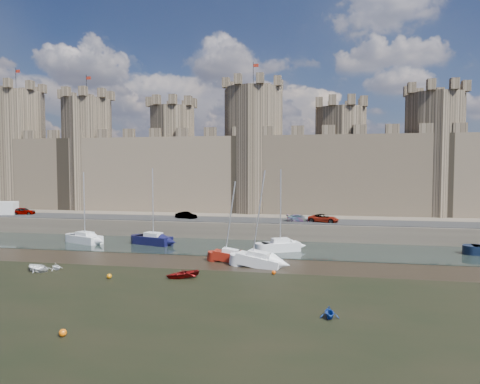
{
  "coord_description": "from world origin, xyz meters",
  "views": [
    {
      "loc": [
        14.52,
        -31.8,
        10.69
      ],
      "look_at": [
        4.38,
        22.0,
        7.63
      ],
      "focal_mm": 32.0,
      "sensor_mm": 36.0,
      "label": 1
    }
  ],
  "objects_px": {
    "van": "(0,208)",
    "sailboat_4": "(230,255)",
    "car_2": "(299,218)",
    "car_3": "(323,218)",
    "car_0": "(23,211)",
    "sailboat_0": "(85,238)",
    "car_1": "(186,215)",
    "sailboat_1": "(153,239)",
    "sailboat_5": "(259,260)",
    "sailboat_2": "(280,245)"
  },
  "relations": [
    {
      "from": "car_0",
      "to": "car_2",
      "type": "bearing_deg",
      "value": -103.64
    },
    {
      "from": "car_1",
      "to": "car_3",
      "type": "xyz_separation_m",
      "value": [
        21.75,
        -0.59,
        0.05
      ]
    },
    {
      "from": "car_2",
      "to": "car_3",
      "type": "height_order",
      "value": "car_3"
    },
    {
      "from": "car_1",
      "to": "sailboat_1",
      "type": "height_order",
      "value": "sailboat_1"
    },
    {
      "from": "sailboat_5",
      "to": "sailboat_1",
      "type": "bearing_deg",
      "value": 159.18
    },
    {
      "from": "sailboat_1",
      "to": "sailboat_2",
      "type": "relative_size",
      "value": 1.01
    },
    {
      "from": "van",
      "to": "sailboat_0",
      "type": "height_order",
      "value": "sailboat_0"
    },
    {
      "from": "car_2",
      "to": "van",
      "type": "bearing_deg",
      "value": 89.75
    },
    {
      "from": "car_2",
      "to": "car_3",
      "type": "bearing_deg",
      "value": -93.62
    },
    {
      "from": "car_1",
      "to": "sailboat_0",
      "type": "height_order",
      "value": "sailboat_0"
    },
    {
      "from": "sailboat_1",
      "to": "sailboat_5",
      "type": "height_order",
      "value": "sailboat_1"
    },
    {
      "from": "sailboat_1",
      "to": "sailboat_4",
      "type": "relative_size",
      "value": 1.15
    },
    {
      "from": "van",
      "to": "sailboat_4",
      "type": "height_order",
      "value": "sailboat_4"
    },
    {
      "from": "sailboat_0",
      "to": "sailboat_2",
      "type": "relative_size",
      "value": 0.96
    },
    {
      "from": "car_0",
      "to": "sailboat_2",
      "type": "relative_size",
      "value": 0.37
    },
    {
      "from": "sailboat_1",
      "to": "sailboat_4",
      "type": "xyz_separation_m",
      "value": [
        12.7,
        -8.23,
        -0.13
      ]
    },
    {
      "from": "van",
      "to": "sailboat_0",
      "type": "bearing_deg",
      "value": -37.74
    },
    {
      "from": "van",
      "to": "sailboat_5",
      "type": "height_order",
      "value": "sailboat_5"
    },
    {
      "from": "car_0",
      "to": "car_1",
      "type": "height_order",
      "value": "car_0"
    },
    {
      "from": "car_3",
      "to": "sailboat_0",
      "type": "distance_m",
      "value": 34.87
    },
    {
      "from": "sailboat_4",
      "to": "sailboat_5",
      "type": "bearing_deg",
      "value": -27.06
    },
    {
      "from": "sailboat_0",
      "to": "sailboat_4",
      "type": "bearing_deg",
      "value": 3.65
    },
    {
      "from": "car_2",
      "to": "car_3",
      "type": "relative_size",
      "value": 0.86
    },
    {
      "from": "sailboat_5",
      "to": "car_1",
      "type": "bearing_deg",
      "value": 137.24
    },
    {
      "from": "car_0",
      "to": "car_3",
      "type": "bearing_deg",
      "value": -103.79
    },
    {
      "from": "sailboat_1",
      "to": "sailboat_5",
      "type": "bearing_deg",
      "value": -16.19
    },
    {
      "from": "sailboat_5",
      "to": "van",
      "type": "bearing_deg",
      "value": 169.01
    },
    {
      "from": "car_2",
      "to": "van",
      "type": "height_order",
      "value": "van"
    },
    {
      "from": "car_1",
      "to": "sailboat_2",
      "type": "distance_m",
      "value": 20.15
    },
    {
      "from": "car_2",
      "to": "sailboat_0",
      "type": "height_order",
      "value": "sailboat_0"
    },
    {
      "from": "sailboat_0",
      "to": "sailboat_4",
      "type": "xyz_separation_m",
      "value": [
        22.71,
        -7.57,
        -0.09
      ]
    },
    {
      "from": "van",
      "to": "sailboat_1",
      "type": "distance_m",
      "value": 33.73
    },
    {
      "from": "car_3",
      "to": "van",
      "type": "bearing_deg",
      "value": 101.25
    },
    {
      "from": "car_3",
      "to": "sailboat_4",
      "type": "distance_m",
      "value": 20.82
    },
    {
      "from": "sailboat_0",
      "to": "sailboat_1",
      "type": "relative_size",
      "value": 0.95
    },
    {
      "from": "sailboat_0",
      "to": "sailboat_1",
      "type": "xyz_separation_m",
      "value": [
        10.0,
        0.67,
        0.04
      ]
    },
    {
      "from": "sailboat_0",
      "to": "sailboat_1",
      "type": "height_order",
      "value": "sailboat_1"
    },
    {
      "from": "car_3",
      "to": "sailboat_4",
      "type": "height_order",
      "value": "sailboat_4"
    },
    {
      "from": "sailboat_4",
      "to": "sailboat_5",
      "type": "relative_size",
      "value": 0.88
    },
    {
      "from": "sailboat_1",
      "to": "car_2",
      "type": "bearing_deg",
      "value": 42.33
    },
    {
      "from": "car_1",
      "to": "sailboat_1",
      "type": "relative_size",
      "value": 0.33
    },
    {
      "from": "car_1",
      "to": "car_3",
      "type": "distance_m",
      "value": 21.75
    },
    {
      "from": "sailboat_1",
      "to": "van",
      "type": "bearing_deg",
      "value": 179.23
    },
    {
      "from": "car_2",
      "to": "car_1",
      "type": "bearing_deg",
      "value": 88.45
    },
    {
      "from": "van",
      "to": "sailboat_4",
      "type": "distance_m",
      "value": 48.42
    },
    {
      "from": "car_2",
      "to": "sailboat_1",
      "type": "relative_size",
      "value": 0.37
    },
    {
      "from": "sailboat_0",
      "to": "sailboat_5",
      "type": "bearing_deg",
      "value": 2.11
    },
    {
      "from": "sailboat_2",
      "to": "sailboat_4",
      "type": "distance_m",
      "value": 8.44
    },
    {
      "from": "car_1",
      "to": "car_2",
      "type": "distance_m",
      "value": 18.14
    },
    {
      "from": "car_0",
      "to": "sailboat_1",
      "type": "distance_m",
      "value": 30.5
    }
  ]
}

